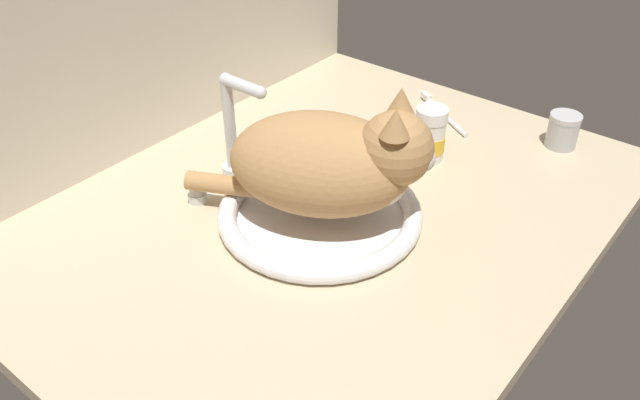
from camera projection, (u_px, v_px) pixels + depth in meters
The scene contains 8 objects.
countertop at pixel (332, 214), 110.50cm from camera, with size 104.56×78.38×3.00cm, color #CCB793.
backsplash_wall at pixel (158, 43), 119.63cm from camera, with size 104.56×2.40×43.01cm, color beige.
sink_basin at pixel (320, 213), 105.92cm from camera, with size 32.99×32.99×3.09cm.
faucet at pixel (234, 143), 111.95cm from camera, with size 20.60×10.65×20.21cm.
cat at pixel (335, 162), 99.73cm from camera, with size 29.33×37.49×20.04cm.
metal_jar at pixel (563, 130), 124.17cm from camera, with size 5.90×5.90×6.63cm.
pill_bottle at pixel (430, 136), 119.61cm from camera, with size 5.81×5.81×10.30cm.
toothbrush at pixel (443, 113), 135.57cm from camera, with size 10.38×16.10×1.70cm.
Camera 1 is at (-70.43, -54.15, 67.29)cm, focal length 36.93 mm.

